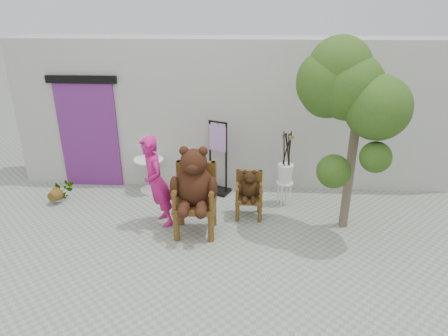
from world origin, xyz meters
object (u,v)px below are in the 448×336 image
at_px(chair_big, 195,186).
at_px(stool_bucket, 285,173).
at_px(cafe_table, 150,171).
at_px(person, 157,182).
at_px(display_stand, 218,166).
at_px(tree, 346,91).
at_px(chair_small, 249,189).

bearing_deg(chair_big, stool_bucket, 35.67).
height_order(chair_big, cafe_table, chair_big).
bearing_deg(cafe_table, person, -71.15).
height_order(person, display_stand, person).
bearing_deg(stool_bucket, tree, -51.18).
bearing_deg(cafe_table, chair_big, -54.13).
height_order(chair_small, display_stand, display_stand).
height_order(display_stand, stool_bucket, display_stand).
height_order(chair_small, person, person).
height_order(chair_small, stool_bucket, stool_bucket).
relative_size(display_stand, tree, 0.47).
height_order(chair_big, person, person).
bearing_deg(chair_small, tree, -14.66).
bearing_deg(chair_small, person, -166.81).
bearing_deg(display_stand, stool_bucket, 5.66).
relative_size(chair_small, tree, 0.29).
bearing_deg(tree, person, -180.00).
distance_m(cafe_table, tree, 4.18).
relative_size(cafe_table, stool_bucket, 0.49).
relative_size(chair_big, chair_small, 1.68).
bearing_deg(cafe_table, tree, -21.21).
xyz_separation_m(person, stool_bucket, (2.26, 0.90, -0.17)).
bearing_deg(person, chair_big, 40.88).
relative_size(chair_big, cafe_table, 2.20).
relative_size(person, display_stand, 1.08).
bearing_deg(chair_big, display_stand, 79.95).
relative_size(chair_big, display_stand, 1.02).
distance_m(person, display_stand, 1.64).
bearing_deg(stool_bucket, person, -158.26).
xyz_separation_m(display_stand, tree, (2.03, -1.32, 1.81)).
height_order(chair_big, chair_small, chair_big).
bearing_deg(stool_bucket, chair_small, -142.15).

